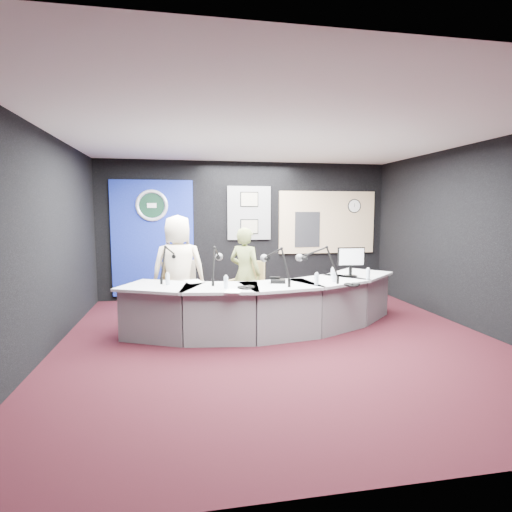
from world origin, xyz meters
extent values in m
plane|color=black|center=(0.00, 0.00, 0.00)|extent=(6.00, 6.00, 0.00)
cube|color=silver|center=(0.00, 0.00, 2.80)|extent=(6.00, 6.00, 0.02)
cube|color=black|center=(0.00, 3.00, 1.40)|extent=(6.00, 0.02, 2.80)
cube|color=black|center=(0.00, -3.00, 1.40)|extent=(6.00, 0.02, 2.80)
cube|color=black|center=(-3.00, 0.00, 1.40)|extent=(0.02, 6.00, 2.80)
cube|color=black|center=(3.00, 0.00, 1.40)|extent=(0.02, 6.00, 2.80)
cube|color=navy|center=(-1.90, 2.97, 1.25)|extent=(1.60, 0.05, 2.30)
torus|color=silver|center=(-1.90, 2.93, 1.90)|extent=(0.63, 0.07, 0.63)
cylinder|color=black|center=(-1.90, 2.94, 1.90)|extent=(0.48, 0.01, 0.48)
cube|color=slate|center=(0.05, 2.97, 1.75)|extent=(0.90, 0.04, 1.10)
cube|color=gray|center=(0.05, 2.94, 2.03)|extent=(0.34, 0.02, 0.27)
cube|color=gray|center=(0.05, 2.94, 1.47)|extent=(0.34, 0.02, 0.27)
cube|color=tan|center=(1.75, 2.97, 1.55)|extent=(2.12, 0.06, 1.32)
cube|color=#FFDCA1|center=(1.75, 2.96, 1.55)|extent=(2.00, 0.02, 1.20)
cube|color=black|center=(1.30, 2.94, 1.40)|extent=(0.55, 0.02, 0.75)
cylinder|color=white|center=(2.35, 2.94, 1.90)|extent=(0.28, 0.01, 0.28)
cube|color=slate|center=(-1.36, 1.47, 0.62)|extent=(0.51, 0.18, 0.70)
imported|color=beige|center=(-1.39, 1.23, 0.87)|extent=(0.85, 0.55, 1.73)
imported|color=olive|center=(-0.31, 1.23, 0.76)|extent=(0.66, 0.63, 1.53)
cube|color=black|center=(1.32, 0.71, 1.07)|extent=(0.48, 0.06, 0.32)
cube|color=black|center=(0.05, 0.37, 0.78)|extent=(0.25, 0.22, 0.05)
torus|color=black|center=(1.02, -0.04, 0.77)|extent=(0.22, 0.22, 0.04)
torus|color=black|center=(-0.48, 0.01, 0.77)|extent=(0.20, 0.20, 0.03)
cube|color=white|center=(-1.16, 0.70, 0.75)|extent=(0.30, 0.37, 0.00)
cube|color=white|center=(-0.67, -0.12, 0.75)|extent=(0.27, 0.32, 0.00)
camera|label=1|loc=(-1.29, -5.22, 1.79)|focal=28.00mm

